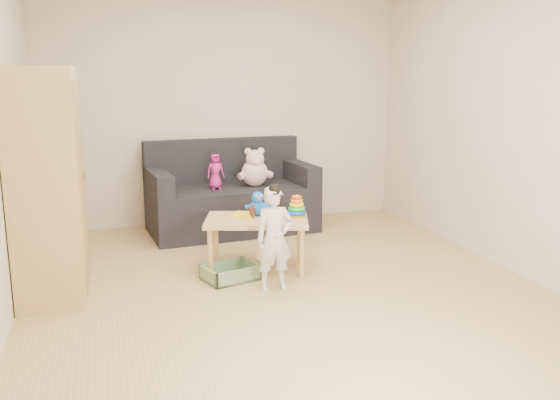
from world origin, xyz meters
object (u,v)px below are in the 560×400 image
object	(u,v)px
sofa	(232,209)
toddler	(274,240)
wardrobe	(48,183)
play_table	(257,244)

from	to	relation	value
sofa	toddler	size ratio (longest dim) A/B	2.17
toddler	wardrobe	bearing A→B (deg)	164.10
wardrobe	toddler	size ratio (longest dim) A/B	2.15
play_table	sofa	bearing A→B (deg)	87.29
sofa	toddler	distance (m)	1.86
play_table	wardrobe	bearing A→B (deg)	-177.21
wardrobe	play_table	distance (m)	1.77
wardrobe	play_table	bearing A→B (deg)	2.79
play_table	toddler	size ratio (longest dim) A/B	1.08
play_table	toddler	world-z (taller)	toddler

